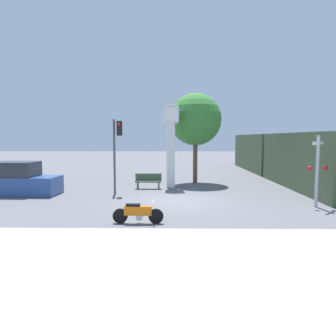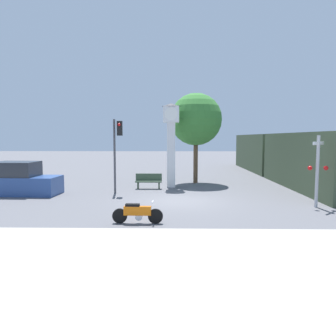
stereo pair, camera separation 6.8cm
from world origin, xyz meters
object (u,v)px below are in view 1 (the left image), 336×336
object	(u,v)px
freight_train	(281,156)
railroad_crossing_signal	(317,168)
traffic_light	(117,143)
street_tree	(196,120)
parked_car	(19,181)
clock_tower	(171,132)
motorcycle	(138,213)
bench	(148,181)

from	to	relation	value
freight_train	railroad_crossing_signal	distance (m)	11.47
freight_train	traffic_light	bearing A→B (deg)	-145.86
freight_train	street_tree	world-z (taller)	street_tree
freight_train	parked_car	distance (m)	18.82
clock_tower	traffic_light	bearing A→B (deg)	-139.96
freight_train	parked_car	bearing A→B (deg)	-153.91
motorcycle	bench	bearing A→B (deg)	92.71
parked_car	railroad_crossing_signal	bearing A→B (deg)	-8.92
railroad_crossing_signal	traffic_light	bearing A→B (deg)	160.07
motorcycle	railroad_crossing_signal	xyz separation A→B (m)	(7.68, 2.96, 1.37)
traffic_light	railroad_crossing_signal	bearing A→B (deg)	-19.93
freight_train	traffic_light	xyz separation A→B (m)	(-11.56, -7.83, 1.13)
freight_train	traffic_light	world-z (taller)	traffic_light
street_tree	parked_car	world-z (taller)	street_tree
motorcycle	clock_tower	size ratio (longest dim) A/B	0.35
freight_train	railroad_crossing_signal	world-z (taller)	freight_train
traffic_light	parked_car	bearing A→B (deg)	-175.39
railroad_crossing_signal	parked_car	bearing A→B (deg)	168.50
bench	parked_car	world-z (taller)	parked_car
motorcycle	railroad_crossing_signal	bearing A→B (deg)	22.06
freight_train	bench	world-z (taller)	freight_train
clock_tower	bench	size ratio (longest dim) A/B	3.27
clock_tower	traffic_light	size ratio (longest dim) A/B	1.27
street_tree	railroad_crossing_signal	bearing A→B (deg)	-57.80
clock_tower	traffic_light	xyz separation A→B (m)	(-2.95, -2.48, -0.60)
freight_train	street_tree	bearing A→B (deg)	-153.26
clock_tower	freight_train	world-z (taller)	clock_tower
motorcycle	traffic_light	bearing A→B (deg)	106.99
railroad_crossing_signal	street_tree	xyz separation A→B (m)	(-4.90, 7.78, 2.56)
bench	clock_tower	bearing A→B (deg)	29.05
motorcycle	clock_tower	xyz separation A→B (m)	(1.12, 8.89, 3.04)
railroad_crossing_signal	parked_car	distance (m)	15.18
freight_train	bench	distance (m)	11.75
railroad_crossing_signal	bench	size ratio (longest dim) A/B	2.00
clock_tower	freight_train	distance (m)	10.28
traffic_light	railroad_crossing_signal	size ratio (longest dim) A/B	1.28
railroad_crossing_signal	street_tree	size ratio (longest dim) A/B	0.53
street_tree	bench	bearing A→B (deg)	-139.14
motorcycle	railroad_crossing_signal	size ratio (longest dim) A/B	0.57
motorcycle	traffic_light	xyz separation A→B (m)	(-1.83, 6.40, 2.44)
parked_car	bench	bearing A→B (deg)	19.89
clock_tower	railroad_crossing_signal	xyz separation A→B (m)	(6.56, -5.93, -1.67)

